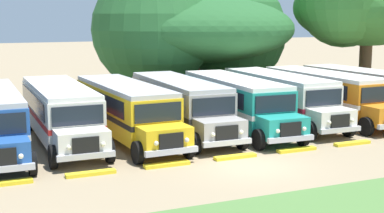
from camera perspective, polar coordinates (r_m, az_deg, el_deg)
ground_plane at (r=23.41m, az=6.09°, el=-6.16°), size 220.00×220.00×0.00m
parked_bus_slot_2 at (r=28.20m, az=-13.47°, el=-0.40°), size 2.74×10.85×2.82m
parked_bus_slot_3 at (r=28.27m, az=-6.86°, el=-0.18°), size 3.06×10.89×2.82m
parked_bus_slot_4 at (r=29.80m, az=-1.20°, el=0.39°), size 2.85×10.86×2.82m
parked_bus_slot_5 at (r=30.67m, az=4.63°, el=0.62°), size 3.04×10.89×2.82m
parked_bus_slot_6 at (r=32.91m, az=9.03°, el=1.14°), size 2.80×10.85×2.82m
parked_bus_slot_7 at (r=34.54m, az=13.66°, el=1.38°), size 2.92×10.87×2.82m
parked_bus_slot_8 at (r=36.59m, az=17.63°, el=1.64°), size 3.29×10.93×2.82m
curb_wheelstop_1 at (r=21.90m, az=-18.78°, el=-7.53°), size 2.00×0.36×0.15m
curb_wheelstop_2 at (r=22.36m, az=-10.43°, el=-6.83°), size 2.00×0.36×0.15m
curb_wheelstop_3 at (r=23.26m, az=-2.61°, el=-6.03°), size 2.00×0.36×0.15m
curb_wheelstop_4 at (r=24.56m, az=4.50°, el=-5.21°), size 2.00×0.36×0.15m
curb_wheelstop_5 at (r=26.20m, az=10.78°, el=-4.42°), size 2.00×0.36×0.15m
curb_wheelstop_6 at (r=28.11m, az=16.26°, el=-3.68°), size 2.00×0.36×0.15m
broad_shade_tree at (r=42.81m, az=-0.01°, el=8.07°), size 16.34×15.29×9.99m
secondary_tree at (r=47.00m, az=17.07°, el=10.15°), size 12.86×12.07×11.23m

